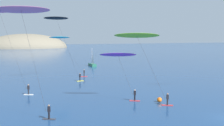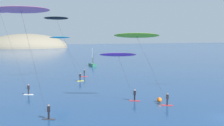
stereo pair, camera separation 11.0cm
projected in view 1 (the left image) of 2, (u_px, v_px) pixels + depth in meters
headland_island at (6, 48)px, 220.22m from camera, size 96.54×44.28×30.26m
sailboat_near at (92, 64)px, 89.32m from camera, size 1.68×5.93×5.70m
kitesurfer_lime at (139, 40)px, 37.72m from camera, size 7.45×4.65×9.94m
kitesurfer_black at (58, 23)px, 56.62m from camera, size 8.02×1.88×13.40m
kitesurfer_magenta at (2, 18)px, 44.12m from camera, size 7.73×4.11×13.67m
kitesurfer_purple at (119, 58)px, 40.29m from camera, size 5.68×3.30×7.14m
kitesurfer_pink at (23, 16)px, 30.39m from camera, size 6.56×3.20×12.70m
kitesurfer_cyan at (62, 41)px, 64.15m from camera, size 8.46×3.23×9.43m
marker_buoy at (159, 100)px, 40.15m from camera, size 0.70×0.70×0.70m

